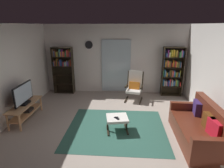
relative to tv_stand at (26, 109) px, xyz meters
The scene contains 14 objects.
ground_plane 2.41m from the tv_stand, ahead, with size 7.02×7.02×0.00m, color #AB9B8E.
wall_back 3.58m from the tv_stand, 46.74° to the left, with size 5.60×0.06×2.60m, color silver.
glass_door_panel 3.50m from the tv_stand, 45.47° to the left, with size 1.10×0.01×2.00m, color silver.
area_rug 2.59m from the tv_stand, ahead, with size 2.49×2.16×0.01m, color #2F5D4F.
tv_stand is the anchor object (origin of this frame).
television 0.43m from the tv_stand, 79.00° to the right, with size 0.20×0.90×0.58m.
bookshelf_near_tv 2.43m from the tv_stand, 80.56° to the left, with size 0.76×0.30×1.78m.
bookshelf_near_sofa 5.08m from the tv_stand, 26.97° to the left, with size 0.74×0.30×1.81m.
leather_sofa 4.52m from the tv_stand, ahead, with size 0.82×1.80×0.89m.
lounge_armchair 3.54m from the tv_stand, 28.89° to the left, with size 0.68×0.75×1.02m.
ottoman 2.61m from the tv_stand, ahead, with size 0.59×0.56×0.38m.
tv_remote 2.64m from the tv_stand, 10.81° to the right, with size 0.04×0.14×0.02m, color black.
cell_phone 2.61m from the tv_stand, 10.62° to the right, with size 0.07×0.14×0.01m, color black.
wall_clock 3.19m from the tv_stand, 60.44° to the left, with size 0.29×0.03×0.29m.
Camera 1 is at (0.39, -4.18, 2.56)m, focal length 29.95 mm.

